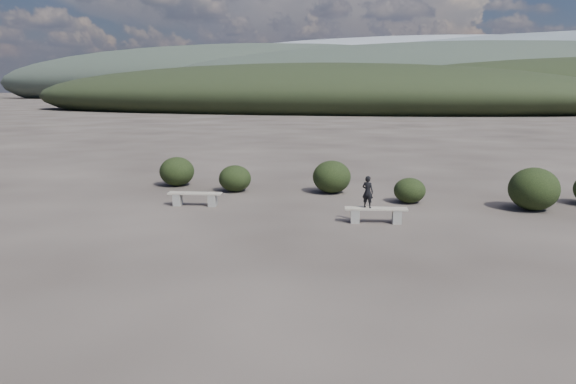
% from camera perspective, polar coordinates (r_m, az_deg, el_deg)
% --- Properties ---
extents(ground, '(1200.00, 1200.00, 0.00)m').
position_cam_1_polar(ground, '(12.41, -1.35, -7.98)').
color(ground, '#312A26').
rests_on(ground, ground).
extents(bench_left, '(1.86, 0.72, 0.46)m').
position_cam_1_polar(bench_left, '(19.37, -9.44, -0.58)').
color(bench_left, gray).
rests_on(bench_left, ground).
extents(bench_right, '(1.88, 0.76, 0.46)m').
position_cam_1_polar(bench_right, '(16.84, 8.92, -2.20)').
color(bench_right, gray).
rests_on(bench_right, ground).
extents(seated_person, '(0.40, 0.31, 0.95)m').
position_cam_1_polar(seated_person, '(16.70, 8.10, 0.02)').
color(seated_person, black).
rests_on(seated_person, bench_right).
extents(shrub_a, '(1.25, 1.25, 1.03)m').
position_cam_1_polar(shrub_a, '(21.86, -5.41, 1.38)').
color(shrub_a, black).
rests_on(shrub_a, ground).
extents(shrub_b, '(1.46, 1.46, 1.25)m').
position_cam_1_polar(shrub_b, '(21.49, 4.47, 1.54)').
color(shrub_b, black).
rests_on(shrub_b, ground).
extents(shrub_c, '(1.10, 1.10, 0.88)m').
position_cam_1_polar(shrub_c, '(20.03, 12.25, 0.16)').
color(shrub_c, black).
rests_on(shrub_c, ground).
extents(shrub_d, '(1.61, 1.61, 1.41)m').
position_cam_1_polar(shrub_d, '(20.02, 23.71, 0.28)').
color(shrub_d, black).
rests_on(shrub_d, ground).
extents(shrub_f, '(1.41, 1.41, 1.19)m').
position_cam_1_polar(shrub_f, '(23.49, -11.22, 2.06)').
color(shrub_f, black).
rests_on(shrub_f, ground).
extents(mountain_ridges, '(500.00, 400.00, 56.00)m').
position_cam_1_polar(mountain_ridges, '(350.50, 15.20, 11.12)').
color(mountain_ridges, black).
rests_on(mountain_ridges, ground).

